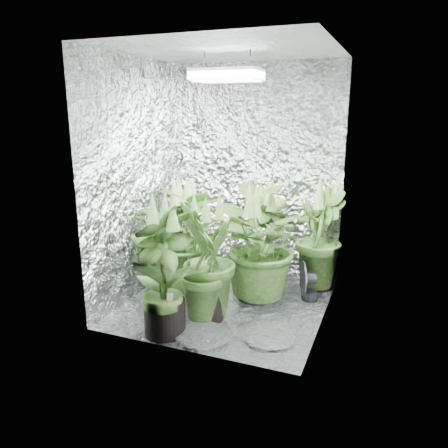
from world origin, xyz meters
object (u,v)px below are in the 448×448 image
plant_c (319,238)px  plant_g (207,262)px  plant_d (179,234)px  plant_f (163,272)px  plant_a (187,238)px  plant_b (267,237)px  grow_lamp (227,75)px  plant_e (256,245)px  circulation_fan (307,284)px

plant_c → plant_g: (-0.67, -0.95, 0.01)m
plant_d → plant_f: plant_f is taller
plant_a → plant_b: bearing=39.6°
plant_c → plant_f: plant_f is taller
plant_b → plant_f: plant_f is taller
grow_lamp → plant_a: (-0.42, 0.13, -1.33)m
plant_a → plant_b: 0.76m
plant_d → plant_g: bearing=-48.2°
plant_b → plant_c: bearing=3.2°
plant_e → plant_f: plant_f is taller
plant_a → plant_c: 1.17m
plant_a → plant_b: (0.58, 0.48, -0.06)m
grow_lamp → circulation_fan: 1.82m
plant_b → grow_lamp: bearing=-104.8°
plant_a → plant_e: plant_a is taller
plant_c → plant_g: plant_c is taller
grow_lamp → plant_f: (-0.23, -0.64, -1.35)m
grow_lamp → plant_e: (0.20, 0.17, -1.34)m
plant_e → plant_f: size_ratio=0.97×
plant_a → plant_g: plant_a is taller
grow_lamp → plant_b: grow_lamp is taller
plant_e → circulation_fan: plant_e is taller
plant_g → circulation_fan: size_ratio=2.94×
grow_lamp → plant_a: size_ratio=0.48×
plant_g → circulation_fan: (0.64, 0.63, -0.32)m
grow_lamp → plant_d: 1.52m
plant_d → plant_f: 1.02m
grow_lamp → plant_c: bearing=45.0°
plant_a → plant_g: (0.39, -0.45, -0.02)m
plant_d → plant_e: (0.79, -0.14, 0.02)m
plant_g → circulation_fan: 0.96m
plant_e → circulation_fan: size_ratio=2.98×
plant_f → plant_g: (0.20, 0.33, -0.01)m
plant_a → plant_f: 0.80m
plant_e → circulation_fan: 0.55m
plant_b → plant_e: (0.03, -0.44, 0.05)m
plant_e → plant_d: bearing=169.8°
plant_b → plant_c: plant_c is taller
plant_b → circulation_fan: bearing=-33.7°
plant_b → plant_f: bearing=-107.4°
plant_e → plant_c: bearing=46.5°
plant_d → circulation_fan: 1.24m
plant_d → plant_c: bearing=14.9°
plant_g → plant_c: bearing=54.8°
plant_e → plant_b: bearing=94.2°
plant_e → plant_f: 0.92m
plant_c → plant_d: size_ratio=1.03×
grow_lamp → plant_g: (-0.03, -0.31, -1.36)m
plant_c → circulation_fan: 0.46m
plant_g → plant_b: bearing=78.1°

